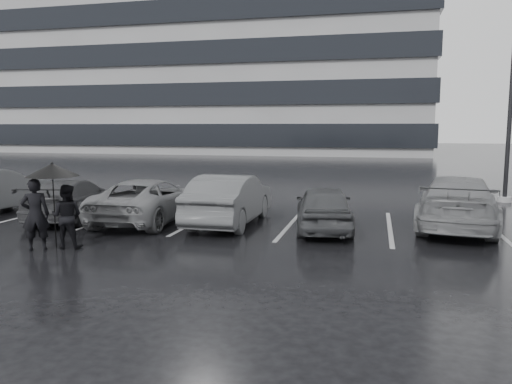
{
  "coord_description": "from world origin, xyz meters",
  "views": [
    {
      "loc": [
        2.95,
        -11.71,
        2.81
      ],
      "look_at": [
        -0.1,
        1.0,
        1.1
      ],
      "focal_mm": 35.0,
      "sensor_mm": 36.0,
      "label": 1
    }
  ],
  "objects": [
    {
      "name": "stall_stripes",
      "position": [
        -0.8,
        2.5,
        0.0
      ],
      "size": [
        19.72,
        5.0,
        0.0
      ],
      "color": "#A0A0A2",
      "rests_on": "ground"
    },
    {
      "name": "car_west_a",
      "position": [
        -1.14,
        2.04,
        0.73
      ],
      "size": [
        1.56,
        4.41,
        1.45
      ],
      "primitive_type": "imported",
      "rotation": [
        0.0,
        0.0,
        3.14
      ],
      "color": "#323335",
      "rests_on": "ground"
    },
    {
      "name": "car_east",
      "position": [
        5.21,
        2.89,
        0.74
      ],
      "size": [
        2.8,
        5.33,
        1.47
      ],
      "primitive_type": "imported",
      "rotation": [
        0.0,
        0.0,
        2.99
      ],
      "color": "#525255",
      "rests_on": "ground"
    },
    {
      "name": "car_west_c",
      "position": [
        -6.08,
        1.73,
        0.61
      ],
      "size": [
        2.4,
        4.45,
        1.22
      ],
      "primitive_type": "imported",
      "rotation": [
        0.0,
        0.0,
        3.31
      ],
      "color": "black",
      "rests_on": "ground"
    },
    {
      "name": "pedestrian_left",
      "position": [
        -4.54,
        -2.01,
        0.83
      ],
      "size": [
        0.72,
        0.64,
        1.66
      ],
      "primitive_type": "imported",
      "rotation": [
        0.0,
        0.0,
        3.66
      ],
      "color": "black",
      "rests_on": "ground"
    },
    {
      "name": "car_west_b",
      "position": [
        -3.62,
        1.88,
        0.64
      ],
      "size": [
        2.19,
        4.62,
        1.28
      ],
      "primitive_type": "imported",
      "rotation": [
        0.0,
        0.0,
        3.16
      ],
      "color": "#525255",
      "rests_on": "ground"
    },
    {
      "name": "pedestrian_right",
      "position": [
        -3.99,
        -1.64,
        0.75
      ],
      "size": [
        0.81,
        0.67,
        1.49
      ],
      "primitive_type": "imported",
      "rotation": [
        0.0,
        0.0,
        3.3
      ],
      "color": "black",
      "rests_on": "ground"
    },
    {
      "name": "office_building",
      "position": [
        -22.0,
        48.0,
        14.34
      ],
      "size": [
        61.0,
        26.0,
        29.0
      ],
      "color": "gray",
      "rests_on": "ground"
    },
    {
      "name": "umbrella",
      "position": [
        -4.25,
        -1.73,
        1.83
      ],
      "size": [
        1.19,
        1.19,
        2.01
      ],
      "color": "black",
      "rests_on": "ground"
    },
    {
      "name": "car_main",
      "position": [
        1.62,
        1.77,
        0.63
      ],
      "size": [
        2.0,
        3.85,
        1.25
      ],
      "primitive_type": "imported",
      "rotation": [
        0.0,
        0.0,
        3.29
      ],
      "color": "black",
      "rests_on": "ground"
    },
    {
      "name": "ground",
      "position": [
        0.0,
        0.0,
        0.0
      ],
      "size": [
        160.0,
        160.0,
        0.0
      ],
      "primitive_type": "plane",
      "color": "black",
      "rests_on": "ground"
    },
    {
      "name": "lamp_post",
      "position": [
        7.73,
        8.55,
        4.18
      ],
      "size": [
        0.5,
        0.5,
        9.14
      ],
      "rotation": [
        0.0,
        0.0,
        -0.03
      ],
      "color": "gray",
      "rests_on": "ground"
    }
  ]
}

